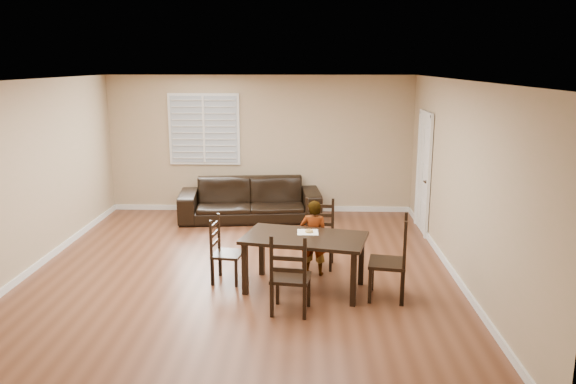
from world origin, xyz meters
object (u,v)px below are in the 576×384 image
object	(u,v)px
donut	(309,231)
sofa	(250,200)
dining_table	(305,243)
chair_left	(220,252)
chair_far	(289,280)
child	(314,238)
chair_near	(319,235)
chair_right	(398,262)

from	to	relation	value
donut	sofa	size ratio (longest dim) A/B	0.04
dining_table	chair_left	bearing A→B (deg)	-179.57
sofa	chair_far	bearing A→B (deg)	-84.14
dining_table	child	bearing A→B (deg)	90.00
chair_near	chair_right	xyz separation A→B (m)	(0.96, -1.24, 0.04)
child	donut	distance (m)	0.45
chair_right	chair_near	bearing A→B (deg)	-131.85
donut	dining_table	bearing A→B (deg)	-109.38
chair_far	child	distance (m)	1.40
chair_left	donut	size ratio (longest dim) A/B	8.29
dining_table	chair_far	distance (m)	0.85
chair_far	chair_right	size ratio (longest dim) A/B	0.92
dining_table	donut	xyz separation A→B (m)	(0.06, 0.17, 0.11)
chair_far	child	xyz separation A→B (m)	(0.30, 1.36, 0.09)
chair_left	sofa	world-z (taller)	chair_left
chair_right	child	world-z (taller)	chair_right
chair_right	chair_far	bearing A→B (deg)	-57.62
sofa	chair_near	bearing A→B (deg)	-68.25
chair_left	chair_right	distance (m)	2.38
chair_near	sofa	world-z (taller)	chair_near
chair_far	chair_left	world-z (taller)	chair_far
donut	sofa	xyz separation A→B (m)	(-1.11, 3.21, -0.37)
dining_table	sofa	distance (m)	3.55
dining_table	chair_far	world-z (taller)	chair_far
dining_table	chair_left	distance (m)	1.20
chair_near	chair_far	world-z (taller)	chair_far
dining_table	donut	world-z (taller)	donut
chair_right	child	bearing A→B (deg)	-117.65
dining_table	chair_near	distance (m)	1.01
donut	chair_near	bearing A→B (deg)	79.32
dining_table	sofa	size ratio (longest dim) A/B	0.65
chair_near	dining_table	bearing A→B (deg)	-96.02
child	donut	xyz separation A→B (m)	(-0.07, -0.38, 0.22)
sofa	dining_table	bearing A→B (deg)	-78.65
dining_table	chair_left	xyz separation A→B (m)	(-1.15, 0.26, -0.23)
dining_table	chair_far	xyz separation A→B (m)	(-0.18, -0.81, -0.19)
chair_far	chair_left	distance (m)	1.45
donut	chair_far	bearing A→B (deg)	-103.53
chair_near	chair_left	distance (m)	1.54
dining_table	donut	size ratio (longest dim) A/B	15.70
child	sofa	bearing A→B (deg)	-56.10
sofa	donut	bearing A→B (deg)	-76.87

